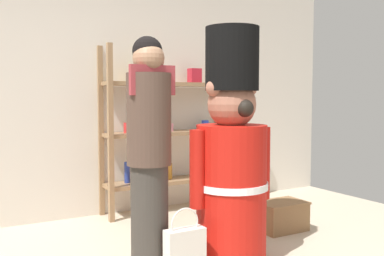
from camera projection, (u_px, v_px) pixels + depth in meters
The scene contains 6 objects.
back_wall at pixel (73, 89), 4.45m from camera, with size 6.40×0.12×2.60m, color silver.
merchandise_shelf at pixel (169, 129), 4.77m from camera, with size 1.46×0.35×1.73m.
teddy_bear_guard at pixel (232, 159), 3.29m from camera, with size 0.70×0.54×1.73m.
person_shopper at pixel (149, 149), 3.04m from camera, with size 0.32×0.31×1.63m.
shopping_bag at pixel (185, 252), 2.98m from camera, with size 0.28×0.10×0.49m.
display_crate at pixel (281, 216), 4.07m from camera, with size 0.45×0.31×0.27m.
Camera 1 is at (-1.17, -2.27, 1.22)m, focal length 41.66 mm.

